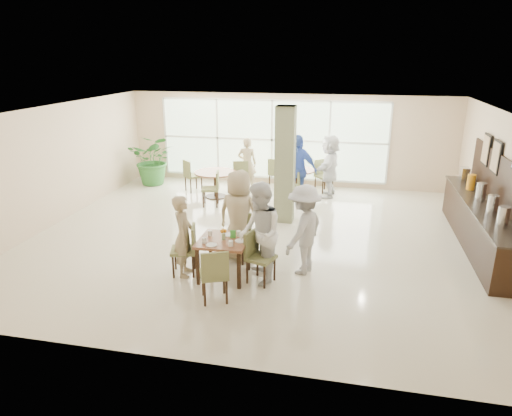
% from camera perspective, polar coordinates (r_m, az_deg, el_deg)
% --- Properties ---
extents(ground, '(10.00, 10.00, 0.00)m').
position_cam_1_polar(ground, '(10.32, 0.30, -3.62)').
color(ground, beige).
rests_on(ground, ground).
extents(room_shell, '(10.00, 10.00, 10.00)m').
position_cam_1_polar(room_shell, '(9.80, 0.32, 5.63)').
color(room_shell, white).
rests_on(room_shell, ground).
extents(window_bank, '(7.00, 0.04, 7.00)m').
position_cam_1_polar(window_bank, '(14.25, 2.00, 8.51)').
color(window_bank, silver).
rests_on(window_bank, ground).
extents(column, '(0.45, 0.45, 2.80)m').
position_cam_1_polar(column, '(10.96, 3.65, 5.36)').
color(column, '#6C704E').
rests_on(column, ground).
extents(main_table, '(0.89, 0.89, 0.75)m').
position_cam_1_polar(main_table, '(8.30, -4.06, -4.58)').
color(main_table, brown).
rests_on(main_table, ground).
extents(round_table_left, '(1.19, 1.19, 0.75)m').
position_cam_1_polar(round_table_left, '(13.07, -5.10, 3.87)').
color(round_table_left, brown).
rests_on(round_table_left, ground).
extents(round_table_right, '(1.00, 1.00, 0.75)m').
position_cam_1_polar(round_table_right, '(13.33, 5.21, 3.98)').
color(round_table_right, brown).
rests_on(round_table_right, ground).
extents(chairs_main_table, '(2.04, 2.13, 0.95)m').
position_cam_1_polar(chairs_main_table, '(8.33, -4.02, -5.78)').
color(chairs_main_table, olive).
rests_on(chairs_main_table, ground).
extents(chairs_table_left, '(2.08, 1.81, 0.95)m').
position_cam_1_polar(chairs_table_left, '(13.12, -5.16, 3.41)').
color(chairs_table_left, olive).
rests_on(chairs_table_left, ground).
extents(chairs_table_right, '(2.01, 1.87, 0.95)m').
position_cam_1_polar(chairs_table_right, '(13.37, 5.31, 3.69)').
color(chairs_table_right, olive).
rests_on(chairs_table_right, ground).
extents(tabletop_clutter, '(0.75, 0.72, 0.21)m').
position_cam_1_polar(tabletop_clutter, '(8.21, -4.03, -3.61)').
color(tabletop_clutter, white).
rests_on(tabletop_clutter, main_table).
extents(buffet_counter, '(0.64, 4.70, 1.95)m').
position_cam_1_polar(buffet_counter, '(10.78, 26.18, -1.50)').
color(buffet_counter, black).
rests_on(buffet_counter, ground).
extents(framed_art_a, '(0.05, 0.55, 0.70)m').
position_cam_1_polar(framed_art_a, '(10.98, 27.82, 5.67)').
color(framed_art_a, black).
rests_on(framed_art_a, ground).
extents(framed_art_b, '(0.05, 0.55, 0.70)m').
position_cam_1_polar(framed_art_b, '(11.74, 26.84, 6.54)').
color(framed_art_b, black).
rests_on(framed_art_b, ground).
extents(potted_plant, '(1.53, 1.53, 1.58)m').
position_cam_1_polar(potted_plant, '(14.67, -12.66, 5.92)').
color(potted_plant, '#2B6B2B').
rests_on(potted_plant, ground).
extents(teen_left, '(0.47, 0.62, 1.54)m').
position_cam_1_polar(teen_left, '(8.44, -9.04, -3.47)').
color(teen_left, tan).
rests_on(teen_left, ground).
extents(teen_far, '(0.97, 0.65, 1.82)m').
position_cam_1_polar(teen_far, '(8.99, -2.14, -0.89)').
color(teen_far, tan).
rests_on(teen_far, ground).
extents(teen_right, '(0.97, 1.09, 1.84)m').
position_cam_1_polar(teen_right, '(8.04, 0.46, -3.22)').
color(teen_right, white).
rests_on(teen_right, ground).
extents(teen_standing, '(0.99, 1.25, 1.70)m').
position_cam_1_polar(teen_standing, '(8.45, 6.00, -2.72)').
color(teen_standing, '#B4B4B6').
rests_on(teen_standing, ground).
extents(adult_a, '(1.24, 0.87, 1.92)m').
position_cam_1_polar(adult_a, '(12.36, 5.12, 4.76)').
color(adult_a, '#4569CF').
rests_on(adult_a, ground).
extents(adult_b, '(0.83, 1.70, 1.78)m').
position_cam_1_polar(adult_b, '(13.19, 9.19, 5.19)').
color(adult_b, white).
rests_on(adult_b, ground).
extents(adult_standing, '(0.61, 0.44, 1.57)m').
position_cam_1_polar(adult_standing, '(13.81, -1.12, 5.58)').
color(adult_standing, tan).
rests_on(adult_standing, ground).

